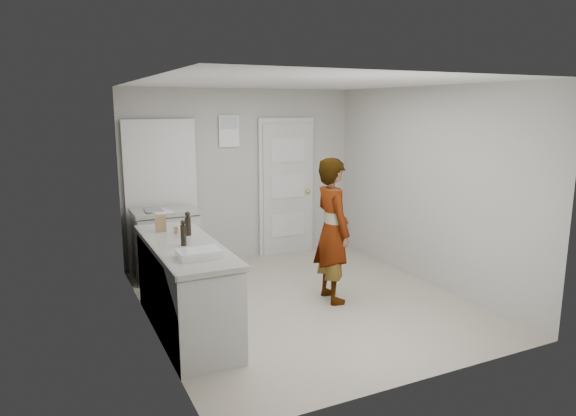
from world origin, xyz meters
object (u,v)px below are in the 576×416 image
baking_dish (199,254)px  oil_cruet_a (188,224)px  oil_cruet_b (183,233)px  egg_bowl (198,255)px  cake_mix_box (161,223)px  person (333,230)px  spice_jar (176,230)px

baking_dish → oil_cruet_a: bearing=81.9°
oil_cruet_a → oil_cruet_b: oil_cruet_a is taller
egg_bowl → cake_mix_box: bearing=94.3°
cake_mix_box → oil_cruet_b: oil_cruet_b is taller
cake_mix_box → oil_cruet_a: oil_cruet_a is taller
cake_mix_box → oil_cruet_a: 0.36m
cake_mix_box → person: bearing=-7.4°
oil_cruet_b → baking_dish: size_ratio=0.67×
person → cake_mix_box: size_ratio=9.00×
spice_jar → oil_cruet_a: oil_cruet_a is taller
oil_cruet_a → spice_jar: bearing=124.7°
cake_mix_box → spice_jar: bearing=-43.0°
person → baking_dish: person is taller
spice_jar → baking_dish: bearing=-91.2°
person → cake_mix_box: 1.93m
person → oil_cruet_b: (-1.79, -0.20, 0.20)m
person → spice_jar: 1.77m
person → oil_cruet_a: person is taller
spice_jar → oil_cruet_b: bearing=-95.2°
cake_mix_box → egg_bowl: (0.08, -1.12, -0.07)m
spice_jar → oil_cruet_b: (-0.05, -0.51, 0.08)m
baking_dish → oil_cruet_b: bearing=93.4°
person → egg_bowl: (-1.79, -0.67, 0.11)m
person → cake_mix_box: person is taller
spice_jar → baking_dish: 0.95m
baking_dish → spice_jar: bearing=88.8°
cake_mix_box → oil_cruet_b: 0.66m
spice_jar → oil_cruet_a: size_ratio=0.29×
person → oil_cruet_a: size_ratio=6.63×
cake_mix_box → oil_cruet_b: bearing=-76.8°
spice_jar → baking_dish: size_ratio=0.20×
oil_cruet_a → oil_cruet_b: (-0.14, -0.37, -0.00)m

